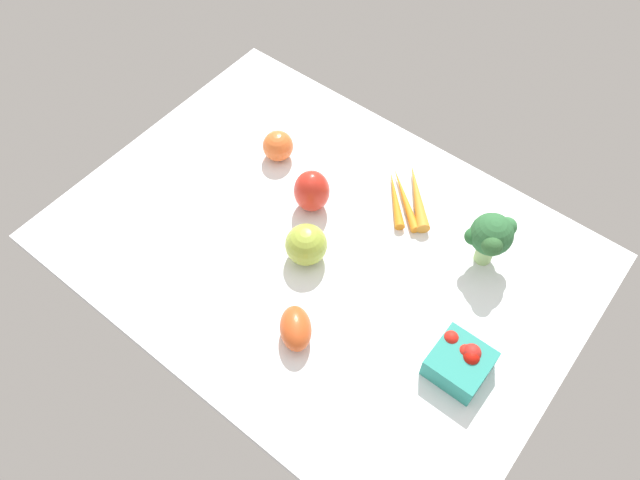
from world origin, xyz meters
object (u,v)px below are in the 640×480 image
object	(u,v)px
heirloom_tomato_green	(306,245)
bell_pepper_red	(312,191)
heirloom_tomato_orange	(278,146)
roma_tomato	(296,328)
broccoli_head	(491,235)
carrot_bunch	(409,197)
berry_basket	(461,361)

from	to	relation	value
heirloom_tomato_green	bell_pepper_red	bearing A→B (deg)	123.80
heirloom_tomato_orange	roma_tomato	xyz separation A→B (cm)	(31.43, -31.88, -0.52)
broccoli_head	bell_pepper_red	world-z (taller)	broccoli_head
heirloom_tomato_orange	carrot_bunch	bearing A→B (deg)	14.27
berry_basket	heirloom_tomato_orange	bearing A→B (deg)	162.14
heirloom_tomato_green	bell_pepper_red	world-z (taller)	bell_pepper_red
heirloom_tomato_orange	heirloom_tomato_green	xyz separation A→B (cm)	(21.90, -17.04, 0.76)
heirloom_tomato_orange	heirloom_tomato_green	size ratio (longest dim) A/B	0.82
carrot_bunch	heirloom_tomato_orange	distance (cm)	31.09
carrot_bunch	roma_tomato	distance (cm)	39.58
bell_pepper_red	berry_basket	xyz separation A→B (cm)	(43.68, -12.50, -2.01)
roma_tomato	bell_pepper_red	xyz separation A→B (cm)	(-16.71, 25.56, 2.05)
broccoli_head	bell_pepper_red	xyz separation A→B (cm)	(-35.34, -10.87, -3.17)
roma_tomato	heirloom_tomato_green	size ratio (longest dim) A/B	1.07
bell_pepper_red	berry_basket	bearing A→B (deg)	-15.96
carrot_bunch	broccoli_head	bearing A→B (deg)	-8.77
heirloom_tomato_orange	berry_basket	world-z (taller)	heirloom_tomato_orange
roma_tomato	bell_pepper_red	size ratio (longest dim) A/B	0.90
carrot_bunch	bell_pepper_red	bearing A→B (deg)	-137.68
carrot_bunch	berry_basket	xyz separation A→B (cm)	(28.35, -26.46, 1.71)
bell_pepper_red	broccoli_head	bearing A→B (deg)	17.10
roma_tomato	carrot_bunch	bearing A→B (deg)	136.94
broccoli_head	heirloom_tomato_orange	bearing A→B (deg)	-174.80
heirloom_tomato_orange	roma_tomato	distance (cm)	44.77
roma_tomato	bell_pepper_red	distance (cm)	30.61
heirloom_tomato_green	carrot_bunch	bearing A→B (deg)	71.72
carrot_bunch	heirloom_tomato_green	size ratio (longest dim) A/B	2.06
carrot_bunch	heirloom_tomato_orange	size ratio (longest dim) A/B	2.52
heirloom_tomato_green	broccoli_head	size ratio (longest dim) A/B	0.66
heirloom_tomato_orange	broccoli_head	size ratio (longest dim) A/B	0.54
heirloom_tomato_orange	bell_pepper_red	xyz separation A→B (cm)	(14.72, -6.32, 1.53)
bell_pepper_red	berry_basket	size ratio (longest dim) A/B	1.00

